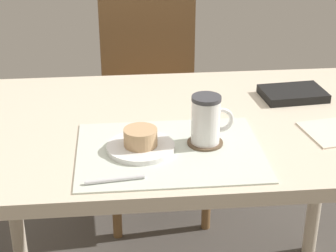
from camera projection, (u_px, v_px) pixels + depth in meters
The scene contains 10 objects.
dining_table at pixel (180, 149), 1.53m from camera, with size 1.17×0.73×0.72m.
wooden_chair at pixel (152, 91), 2.25m from camera, with size 0.45×0.45×0.93m.
placemat at pixel (170, 151), 1.34m from camera, with size 0.44×0.33×0.00m, color silver.
pastry_plate at pixel (141, 147), 1.34m from camera, with size 0.16×0.16×0.01m, color white.
pastry at pixel (141, 137), 1.33m from camera, with size 0.08×0.08×0.04m, color tan.
coffee_coaster at pixel (205, 143), 1.37m from camera, with size 0.09×0.09×0.01m, color brown.
coffee_mug at pixel (207, 119), 1.34m from camera, with size 0.10×0.07×0.12m.
teaspoon at pixel (115, 180), 1.21m from camera, with size 0.01×0.01×0.13m, color silver.
paper_napkin at pixel (336, 132), 1.43m from camera, with size 0.15×0.15×0.00m, color silver.
small_book at pixel (293, 94), 1.64m from camera, with size 0.18×0.12×0.02m, color black.
Camera 1 is at (-0.16, -1.34, 1.36)m, focal length 60.00 mm.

